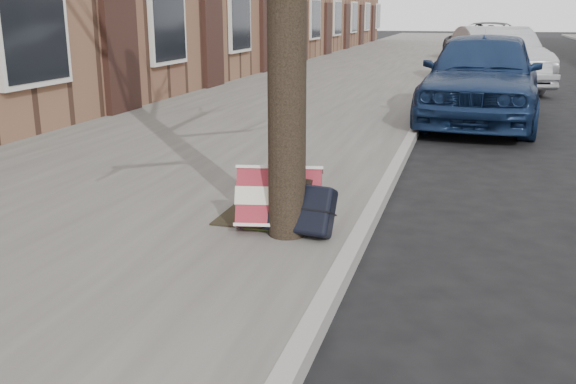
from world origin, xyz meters
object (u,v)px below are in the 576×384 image
(car_near_front, at_px, (482,76))
(suitcase_navy, at_px, (300,208))
(car_near_mid, at_px, (496,58))
(suitcase_red, at_px, (279,198))

(car_near_front, bearing_deg, suitcase_navy, -97.61)
(car_near_front, bearing_deg, car_near_mid, 90.19)
(suitcase_navy, xyz_separation_m, car_near_mid, (1.69, 11.74, 0.38))
(suitcase_navy, bearing_deg, car_near_mid, 89.85)
(suitcase_red, xyz_separation_m, car_near_mid, (1.87, 11.66, 0.34))
(suitcase_navy, height_order, car_near_mid, car_near_mid)
(suitcase_red, xyz_separation_m, suitcase_navy, (0.18, -0.07, -0.04))
(suitcase_navy, bearing_deg, suitcase_red, 166.06)
(suitcase_navy, distance_m, car_near_front, 6.64)
(suitcase_red, bearing_deg, suitcase_navy, -33.68)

